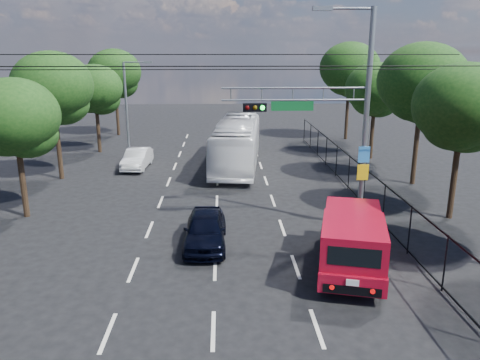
{
  "coord_description": "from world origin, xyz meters",
  "views": [
    {
      "loc": [
        0.31,
        -11.8,
        7.73
      ],
      "look_at": [
        1.01,
        6.07,
        2.8
      ],
      "focal_mm": 35.0,
      "sensor_mm": 36.0,
      "label": 1
    }
  ],
  "objects_px": {
    "signal_mast": "(338,112)",
    "white_bus": "(237,143)",
    "navy_hatchback": "(205,229)",
    "red_pickup": "(352,240)",
    "white_van": "(137,159)"
  },
  "relations": [
    {
      "from": "white_bus",
      "to": "white_van",
      "type": "height_order",
      "value": "white_bus"
    },
    {
      "from": "red_pickup",
      "to": "white_bus",
      "type": "distance_m",
      "value": 16.62
    },
    {
      "from": "navy_hatchback",
      "to": "white_bus",
      "type": "xyz_separation_m",
      "value": [
        1.76,
        13.83,
        0.9
      ]
    },
    {
      "from": "signal_mast",
      "to": "navy_hatchback",
      "type": "bearing_deg",
      "value": -161.86
    },
    {
      "from": "signal_mast",
      "to": "white_bus",
      "type": "relative_size",
      "value": 0.82
    },
    {
      "from": "red_pickup",
      "to": "navy_hatchback",
      "type": "relative_size",
      "value": 1.48
    },
    {
      "from": "signal_mast",
      "to": "white_bus",
      "type": "distance_m",
      "value": 13.11
    },
    {
      "from": "red_pickup",
      "to": "white_bus",
      "type": "relative_size",
      "value": 0.53
    },
    {
      "from": "red_pickup",
      "to": "signal_mast",
      "type": "bearing_deg",
      "value": 85.83
    },
    {
      "from": "signal_mast",
      "to": "red_pickup",
      "type": "relative_size",
      "value": 1.54
    },
    {
      "from": "white_van",
      "to": "red_pickup",
      "type": "bearing_deg",
      "value": -53.06
    },
    {
      "from": "white_van",
      "to": "white_bus",
      "type": "bearing_deg",
      "value": 6.58
    },
    {
      "from": "white_van",
      "to": "navy_hatchback",
      "type": "bearing_deg",
      "value": -65.83
    },
    {
      "from": "white_van",
      "to": "signal_mast",
      "type": "bearing_deg",
      "value": -43.6
    },
    {
      "from": "white_bus",
      "to": "white_van",
      "type": "bearing_deg",
      "value": -170.86
    }
  ]
}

